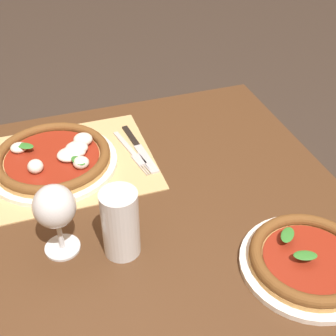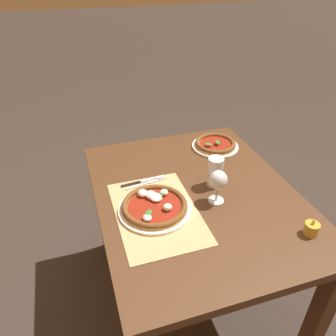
{
  "view_description": "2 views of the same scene",
  "coord_description": "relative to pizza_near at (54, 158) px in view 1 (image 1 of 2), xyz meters",
  "views": [
    {
      "loc": [
        0.08,
        0.72,
        1.43
      ],
      "look_at": [
        -0.19,
        -0.08,
        0.77
      ],
      "focal_mm": 50.0,
      "sensor_mm": 36.0,
      "label": 1
    },
    {
      "loc": [
        1.08,
        -0.48,
        1.65
      ],
      "look_at": [
        -0.13,
        -0.09,
        0.81
      ],
      "focal_mm": 35.0,
      "sensor_mm": 36.0,
      "label": 2
    }
  ],
  "objects": [
    {
      "name": "pint_glass",
      "position": [
        -0.09,
        0.31,
        0.05
      ],
      "size": [
        0.07,
        0.07,
        0.15
      ],
      "color": "silver",
      "rests_on": "dining_table"
    },
    {
      "name": "pizza_near",
      "position": [
        0.0,
        0.0,
        0.0
      ],
      "size": [
        0.31,
        0.31,
        0.05
      ],
      "color": "white",
      "rests_on": "paper_placemat"
    },
    {
      "name": "fork",
      "position": [
        -0.19,
        0.01,
        -0.02
      ],
      "size": [
        0.05,
        0.2,
        0.0
      ],
      "color": "#B7B7BC",
      "rests_on": "paper_placemat"
    },
    {
      "name": "paper_placemat",
      "position": [
        0.02,
        0.0,
        -0.02
      ],
      "size": [
        0.5,
        0.34,
        0.0
      ],
      "primitive_type": "cube",
      "color": "tan",
      "rests_on": "dining_table"
    },
    {
      "name": "knife",
      "position": [
        -0.21,
        0.0,
        -0.02
      ],
      "size": [
        0.04,
        0.22,
        0.01
      ],
      "color": "black",
      "rests_on": "paper_placemat"
    },
    {
      "name": "dining_table",
      "position": [
        -0.06,
        0.21,
        -0.14
      ],
      "size": [
        1.12,
        0.89,
        0.74
      ],
      "color": "#4C301C",
      "rests_on": "ground"
    },
    {
      "name": "pizza_far",
      "position": [
        -0.41,
        0.47,
        -0.0
      ],
      "size": [
        0.26,
        0.26,
        0.04
      ],
      "color": "white",
      "rests_on": "dining_table"
    },
    {
      "name": "wine_glass",
      "position": [
        0.02,
        0.27,
        0.08
      ],
      "size": [
        0.08,
        0.08,
        0.16
      ],
      "color": "silver",
      "rests_on": "dining_table"
    }
  ]
}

